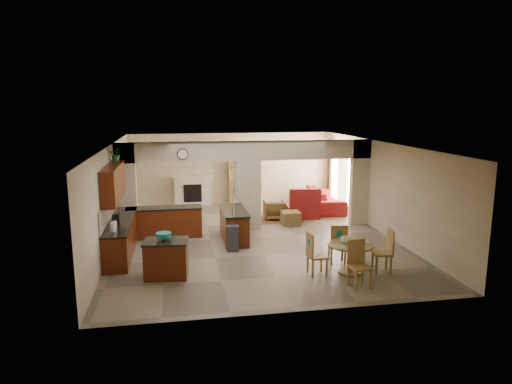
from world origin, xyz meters
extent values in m
plane|color=#766A52|center=(0.00, 0.00, 0.00)|extent=(10.00, 10.00, 0.00)
plane|color=white|center=(0.00, 0.00, 2.80)|extent=(10.00, 10.00, 0.00)
plane|color=beige|center=(0.00, 5.00, 1.40)|extent=(8.00, 0.00, 8.00)
plane|color=beige|center=(0.00, -5.00, 1.40)|extent=(8.00, 0.00, 8.00)
plane|color=beige|center=(-4.00, 0.00, 1.40)|extent=(0.00, 10.00, 10.00)
plane|color=beige|center=(4.00, 0.00, 1.40)|extent=(0.00, 10.00, 10.00)
cube|color=beige|center=(-3.70, 1.00, 1.40)|extent=(0.60, 0.25, 2.80)
cube|color=beige|center=(0.00, 1.00, 1.10)|extent=(0.80, 0.25, 2.20)
cube|color=beige|center=(3.70, 1.00, 1.40)|extent=(0.60, 0.25, 2.80)
cube|color=beige|center=(0.00, 1.00, 2.50)|extent=(8.00, 0.25, 0.60)
cube|color=#3A0A06|center=(-3.70, -0.80, 0.43)|extent=(0.60, 3.20, 0.86)
cube|color=black|center=(-3.70, -0.80, 0.89)|extent=(0.62, 3.22, 0.05)
cube|color=#9C846A|center=(-3.98, -0.80, 1.20)|extent=(0.02, 3.20, 0.55)
cube|color=#3A0A06|center=(-2.60, 0.57, 0.43)|extent=(2.20, 0.60, 0.86)
cube|color=black|center=(-2.60, 0.57, 0.89)|extent=(2.22, 0.62, 0.05)
cube|color=#3A0A06|center=(-3.82, -0.80, 1.92)|extent=(0.35, 2.40, 0.90)
cube|color=#3A0A06|center=(-0.60, -0.10, 0.43)|extent=(0.65, 1.80, 0.86)
cube|color=black|center=(-0.60, -0.10, 0.89)|extent=(0.70, 1.85, 0.05)
cube|color=silver|center=(-0.60, -0.95, 0.42)|extent=(0.58, 0.04, 0.70)
cylinder|color=#4F2A1A|center=(-2.00, 0.85, 2.45)|extent=(0.34, 0.03, 0.34)
cube|color=brown|center=(1.20, 2.10, 0.01)|extent=(1.60, 1.30, 0.01)
cube|color=beige|center=(-1.60, 4.84, 0.55)|extent=(1.40, 0.28, 1.10)
cube|color=black|center=(-1.60, 4.70, 0.50)|extent=(0.70, 0.04, 0.70)
cube|color=beige|center=(-1.60, 4.82, 1.15)|extent=(1.60, 0.35, 0.10)
cube|color=olive|center=(0.35, 4.82, 0.90)|extent=(1.00, 0.32, 1.80)
cube|color=white|center=(3.97, 2.30, 1.20)|extent=(0.02, 0.90, 1.90)
cube|color=white|center=(3.97, 4.00, 1.20)|extent=(0.02, 0.90, 1.90)
cube|color=white|center=(3.97, 3.15, 1.05)|extent=(0.02, 0.70, 2.10)
cube|color=#3E1D18|center=(3.93, 1.70, 1.20)|extent=(0.10, 0.28, 2.30)
cube|color=#3E1D18|center=(3.93, 2.90, 1.20)|extent=(0.10, 0.28, 2.30)
cube|color=#3E1D18|center=(3.93, 3.40, 1.20)|extent=(0.10, 0.28, 2.30)
cube|color=#3E1D18|center=(3.93, 4.60, 1.20)|extent=(0.10, 0.28, 2.30)
cylinder|color=white|center=(1.50, 3.00, 2.56)|extent=(1.00, 1.00, 0.10)
cube|color=#3A0A06|center=(-2.50, -2.72, 0.41)|extent=(1.02, 0.77, 0.82)
cube|color=black|center=(-2.50, -2.72, 0.85)|extent=(1.08, 0.82, 0.05)
cylinder|color=#148F85|center=(-2.54, -2.65, 0.95)|extent=(0.35, 0.35, 0.16)
cube|color=#2F2F32|center=(-0.75, -1.12, 0.33)|extent=(0.35, 0.31, 0.66)
cylinder|color=olive|center=(1.74, -3.26, 0.70)|extent=(1.05, 1.05, 0.04)
cylinder|color=olive|center=(1.74, -3.26, 0.36)|extent=(0.15, 0.15, 0.68)
cylinder|color=olive|center=(1.74, -3.26, 0.03)|extent=(0.54, 0.54, 0.06)
cylinder|color=#77B627|center=(1.68, -3.20, 0.80)|extent=(0.32, 0.32, 0.17)
imported|color=maroon|center=(3.30, 3.29, 0.39)|extent=(2.73, 1.25, 0.77)
cube|color=maroon|center=(2.11, 2.18, 0.22)|extent=(1.15, 0.97, 0.43)
imported|color=maroon|center=(1.09, 2.11, 0.32)|extent=(0.73, 0.75, 0.65)
cube|color=maroon|center=(1.48, 1.31, 0.22)|extent=(0.61, 0.61, 0.43)
imported|color=#1C5216|center=(-3.82, 0.08, 2.56)|extent=(0.41, 0.38, 0.39)
cube|color=olive|center=(1.69, -2.51, 0.45)|extent=(0.48, 0.48, 0.05)
cube|color=olive|center=(1.88, -2.37, 0.22)|extent=(0.04, 0.04, 0.44)
cube|color=olive|center=(1.55, -2.32, 0.22)|extent=(0.04, 0.04, 0.44)
cube|color=olive|center=(1.83, -2.71, 0.22)|extent=(0.04, 0.04, 0.44)
cube|color=olive|center=(1.50, -2.66, 0.22)|extent=(0.04, 0.04, 0.44)
cube|color=olive|center=(1.66, -2.70, 0.75)|extent=(0.42, 0.10, 0.55)
cube|color=#148F85|center=(1.66, -2.73, 0.82)|extent=(0.14, 0.03, 0.14)
cube|color=olive|center=(2.53, -3.27, 0.45)|extent=(0.47, 0.47, 0.05)
cube|color=olive|center=(2.38, -3.08, 0.22)|extent=(0.04, 0.04, 0.44)
cube|color=olive|center=(2.34, -3.42, 0.22)|extent=(0.04, 0.04, 0.44)
cube|color=olive|center=(2.72, -3.13, 0.22)|extent=(0.04, 0.04, 0.44)
cube|color=olive|center=(2.67, -3.46, 0.22)|extent=(0.04, 0.04, 0.44)
cube|color=olive|center=(2.72, -3.30, 0.75)|extent=(0.10, 0.42, 0.55)
cube|color=#148F85|center=(2.74, -3.30, 0.82)|extent=(0.03, 0.14, 0.14)
cube|color=olive|center=(1.64, -4.06, 0.45)|extent=(0.47, 0.47, 0.05)
cube|color=olive|center=(1.49, -4.25, 0.22)|extent=(0.04, 0.04, 0.44)
cube|color=olive|center=(1.83, -4.21, 0.22)|extent=(0.04, 0.04, 0.44)
cube|color=olive|center=(1.45, -3.91, 0.22)|extent=(0.04, 0.04, 0.44)
cube|color=olive|center=(1.79, -3.87, 0.22)|extent=(0.04, 0.04, 0.44)
cube|color=olive|center=(1.62, -3.87, 0.75)|extent=(0.42, 0.09, 0.55)
cube|color=#148F85|center=(1.62, -3.85, 0.82)|extent=(0.14, 0.03, 0.14)
cube|color=olive|center=(0.95, -3.21, 0.45)|extent=(0.45, 0.45, 0.05)
cube|color=olive|center=(1.13, -3.37, 0.22)|extent=(0.04, 0.04, 0.44)
cube|color=olive|center=(1.11, -3.03, 0.22)|extent=(0.04, 0.04, 0.44)
cube|color=olive|center=(0.79, -3.39, 0.22)|extent=(0.04, 0.04, 0.44)
cube|color=olive|center=(0.77, -3.05, 0.22)|extent=(0.04, 0.04, 0.44)
cube|color=olive|center=(0.76, -3.22, 0.75)|extent=(0.07, 0.42, 0.55)
cube|color=#148F85|center=(0.74, -3.23, 0.82)|extent=(0.02, 0.14, 0.14)
camera|label=1|loc=(-2.21, -12.90, 3.93)|focal=32.00mm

